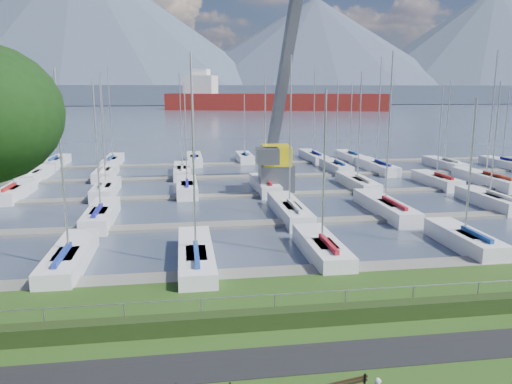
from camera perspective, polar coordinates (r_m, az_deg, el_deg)
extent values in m
cube|color=black|center=(18.88, 7.06, -18.28)|extent=(160.00, 2.00, 0.04)
cube|color=#404A5E|center=(278.94, -7.61, 9.53)|extent=(800.00, 540.00, 0.20)
cube|color=#203011|center=(20.95, 5.14, -14.01)|extent=(80.00, 0.70, 0.70)
cylinder|color=gray|center=(20.95, 4.93, -11.45)|extent=(80.00, 0.04, 0.04)
cube|color=#424C60|center=(348.78, -7.84, 10.97)|extent=(900.00, 80.00, 12.00)
cone|color=#434F63|center=(428.18, -19.47, 17.45)|extent=(340.00, 340.00, 115.00)
cone|color=#424B60|center=(445.01, 6.75, 15.83)|extent=(300.00, 300.00, 85.00)
cone|color=#434F62|center=(524.51, 25.36, 15.00)|extent=(320.00, 320.00, 100.00)
cube|color=gray|center=(26.93, 1.90, -9.30)|extent=(90.00, 1.60, 0.25)
cube|color=gray|center=(36.33, -0.93, -3.72)|extent=(90.00, 1.60, 0.25)
cube|color=gray|center=(45.98, -2.56, -0.45)|extent=(90.00, 1.60, 0.25)
cube|color=gray|center=(55.76, -3.63, 1.68)|extent=(90.00, 1.60, 0.25)
cube|color=slate|center=(65.60, -4.37, 3.17)|extent=(90.00, 1.60, 0.25)
cube|color=black|center=(16.71, 12.32, -20.23)|extent=(0.06, 0.06, 0.40)
cube|color=black|center=(16.31, 9.76, -20.61)|extent=(1.77, 0.41, 0.08)
cube|color=#525459|center=(47.78, 2.32, 1.75)|extent=(3.43, 3.43, 2.60)
cube|color=#D3BC0C|center=(47.47, 2.34, 4.25)|extent=(2.84, 3.58, 1.80)
cube|color=#53545A|center=(51.92, 3.48, 14.82)|extent=(2.13, 11.26, 19.89)
cube|color=#4E5055|center=(45.28, 1.32, 4.15)|extent=(2.16, 2.34, 1.40)
cube|color=maroon|center=(242.01, 2.22, 10.00)|extent=(104.88, 47.09, 10.00)
cube|color=silver|center=(248.39, -6.33, 11.71)|extent=(17.43, 17.43, 12.00)
cube|color=silver|center=(248.50, -6.37, 13.32)|extent=(9.96, 9.96, 4.00)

